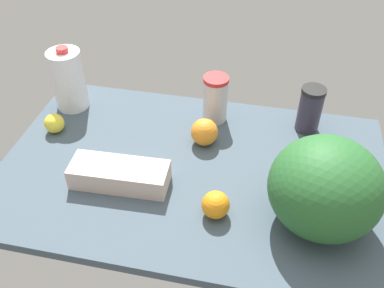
{
  "coord_description": "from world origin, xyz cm",
  "views": [
    {
      "loc": [
        19.96,
        -94.07,
        95.68
      ],
      "look_at": [
        0.0,
        0.0,
        13.0
      ],
      "focal_mm": 40.0,
      "sensor_mm": 36.0,
      "label": 1
    }
  ],
  "objects": [
    {
      "name": "countertop",
      "position": [
        0.0,
        0.0,
        1.5
      ],
      "size": [
        120.0,
        76.0,
        3.0
      ],
      "primitive_type": "cube",
      "color": "#404F5B",
      "rests_on": "ground"
    },
    {
      "name": "shaker_bottle",
      "position": [
        34.57,
        27.66,
        11.25
      ],
      "size": [
        8.08,
        8.08,
        16.41
      ],
      "color": "#352C3C",
      "rests_on": "countertop"
    },
    {
      "name": "egg_carton",
      "position": [
        -19.64,
        -10.61,
        6.42
      ],
      "size": [
        29.44,
        11.83,
        6.84
      ],
      "primitive_type": "cube",
      "rotation": [
        0.0,
        0.0,
        0.04
      ],
      "color": "beige",
      "rests_on": "countertop"
    },
    {
      "name": "orange_by_jug",
      "position": [
        1.39,
        13.01,
        7.48
      ],
      "size": [
        8.97,
        8.97,
        8.97
      ],
      "primitive_type": "sphere",
      "color": "orange",
      "rests_on": "countertop"
    },
    {
      "name": "watermelon",
      "position": [
        37.68,
        -13.19,
        16.1
      ],
      "size": [
        29.51,
        29.51,
        26.21
      ],
      "primitive_type": "ellipsoid",
      "color": "#265F2B",
      "rests_on": "countertop"
    },
    {
      "name": "lemon_far_back",
      "position": [
        -49.66,
        8.4,
        6.37
      ],
      "size": [
        6.73,
        6.73,
        6.73
      ],
      "primitive_type": "sphere",
      "color": "yellow",
      "rests_on": "countertop"
    },
    {
      "name": "orange_near_front",
      "position": [
        10.16,
        -16.72,
        6.91
      ],
      "size": [
        7.82,
        7.82,
        7.82
      ],
      "primitive_type": "sphere",
      "color": "orange",
      "rests_on": "countertop"
    },
    {
      "name": "milk_jug",
      "position": [
        -49.99,
        23.92,
        14.12
      ],
      "size": [
        11.65,
        11.65,
        23.8
      ],
      "color": "white",
      "rests_on": "countertop"
    },
    {
      "name": "tumbler_cup",
      "position": [
        2.55,
        26.76,
        11.58
      ],
      "size": [
        8.64,
        8.64,
        17.08
      ],
      "color": "beige",
      "rests_on": "countertop"
    }
  ]
}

